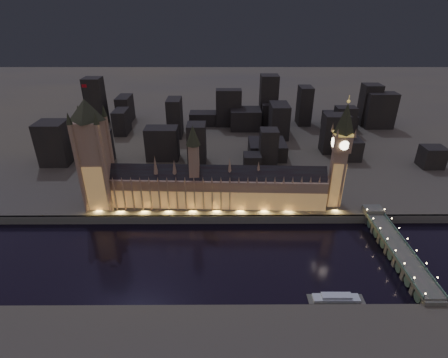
{
  "coord_description": "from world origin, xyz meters",
  "views": [
    {
      "loc": [
        3.56,
        -222.75,
        181.39
      ],
      "look_at": [
        5.0,
        55.0,
        38.0
      ],
      "focal_mm": 28.0,
      "sensor_mm": 36.0,
      "label": 1
    }
  ],
  "objects_px": {
    "victoria_tower": "(93,150)",
    "elizabeth_tower": "(341,147)",
    "westminster_bridge": "(395,248)",
    "river_boat": "(336,298)",
    "palace_of_westminster": "(216,187)"
  },
  "relations": [
    {
      "from": "victoria_tower",
      "to": "elizabeth_tower",
      "type": "relative_size",
      "value": 1.09
    },
    {
      "from": "victoria_tower",
      "to": "westminster_bridge",
      "type": "xyz_separation_m",
      "value": [
        250.35,
        -65.38,
        -57.72
      ]
    },
    {
      "from": "palace_of_westminster",
      "to": "victoria_tower",
      "type": "relative_size",
      "value": 1.79
    },
    {
      "from": "elizabeth_tower",
      "to": "westminster_bridge",
      "type": "relative_size",
      "value": 0.91
    },
    {
      "from": "victoria_tower",
      "to": "elizabeth_tower",
      "type": "bearing_deg",
      "value": 0.0
    },
    {
      "from": "elizabeth_tower",
      "to": "river_boat",
      "type": "bearing_deg",
      "value": -103.83
    },
    {
      "from": "river_boat",
      "to": "elizabeth_tower",
      "type": "bearing_deg",
      "value": 76.17
    },
    {
      "from": "elizabeth_tower",
      "to": "river_boat",
      "type": "distance_m",
      "value": 132.17
    },
    {
      "from": "westminster_bridge",
      "to": "river_boat",
      "type": "height_order",
      "value": "westminster_bridge"
    },
    {
      "from": "victoria_tower",
      "to": "river_boat",
      "type": "xyz_separation_m",
      "value": [
        190.35,
        -112.33,
        -62.16
      ]
    },
    {
      "from": "palace_of_westminster",
      "to": "victoria_tower",
      "type": "height_order",
      "value": "victoria_tower"
    },
    {
      "from": "palace_of_westminster",
      "to": "elizabeth_tower",
      "type": "bearing_deg",
      "value": 0.09
    },
    {
      "from": "river_boat",
      "to": "westminster_bridge",
      "type": "bearing_deg",
      "value": 38.04
    },
    {
      "from": "victoria_tower",
      "to": "river_boat",
      "type": "distance_m",
      "value": 229.6
    },
    {
      "from": "elizabeth_tower",
      "to": "victoria_tower",
      "type": "bearing_deg",
      "value": -180.0
    }
  ]
}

